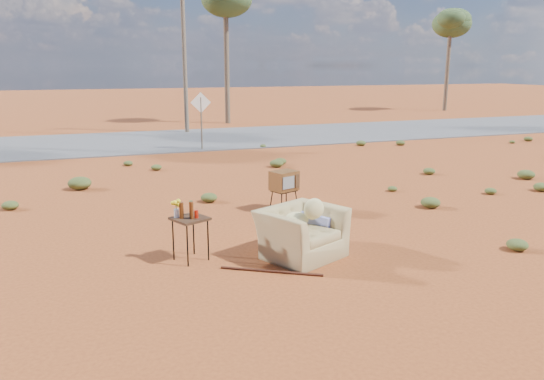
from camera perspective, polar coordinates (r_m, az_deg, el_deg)
name	(u,v)px	position (r m, az deg, el deg)	size (l,w,h in m)	color
ground	(272,258)	(9.02, 0.04, -7.28)	(140.00, 140.00, 0.00)	#96471E
highway	(152,141)	(23.33, -12.76, 5.17)	(140.00, 7.00, 0.04)	#565659
armchair	(305,225)	(9.00, 3.56, -3.81)	(1.67, 1.50, 1.13)	#9C8655
tv_unit	(284,181)	(11.75, 1.32, 0.95)	(0.67, 0.61, 0.89)	black
side_table	(187,216)	(8.78, -9.14, -2.79)	(0.67, 0.67, 1.03)	#331E12
rusty_bar	(271,271)	(8.39, -0.08, -8.73)	(0.04, 0.04, 1.64)	#492013
road_sign	(201,111)	(20.48, -7.64, 8.47)	(0.78, 0.06, 2.19)	brown
eucalyptus_center	(226,3)	(30.17, -5.02, 19.40)	(3.20, 3.20, 7.60)	brown
eucalyptus_right	(451,25)	(40.59, 18.66, 16.50)	(3.20, 3.20, 7.10)	brown
utility_pole_center	(184,44)	(25.92, -9.46, 15.24)	(1.40, 0.20, 8.00)	brown
scrub_patch	(177,195)	(12.88, -10.20, -0.55)	(17.49, 8.07, 0.33)	#485023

